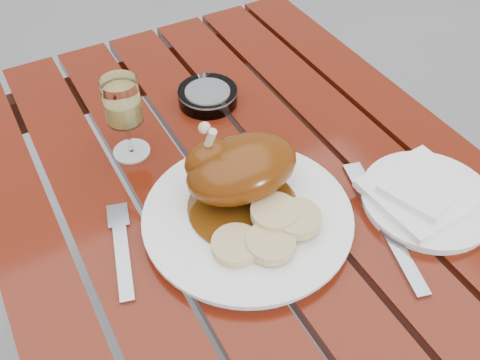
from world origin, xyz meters
name	(u,v)px	position (x,y,z in m)	size (l,w,h in m)	color
table	(261,329)	(0.00, 0.00, 0.38)	(0.80, 1.20, 0.75)	#64190B
dinner_plate	(248,218)	(-0.04, -0.01, 0.76)	(0.32, 0.32, 0.02)	white
roast_duck	(238,169)	(-0.03, 0.04, 0.82)	(0.19, 0.18, 0.13)	#4E2809
bread_dumplings	(270,230)	(-0.03, -0.06, 0.78)	(0.17, 0.11, 0.03)	tan
wine_glass	(125,119)	(-0.14, 0.23, 0.83)	(0.06, 0.06, 0.15)	tan
side_plate	(427,200)	(0.23, -0.11, 0.76)	(0.21, 0.21, 0.02)	white
napkin	(421,192)	(0.22, -0.10, 0.77)	(0.15, 0.14, 0.01)	white
ashtray	(208,96)	(0.04, 0.29, 0.76)	(0.11, 0.11, 0.03)	#B2B7BC
fork	(122,254)	(-0.23, 0.03, 0.75)	(0.02, 0.17, 0.01)	gray
knife	(389,233)	(0.14, -0.13, 0.75)	(0.02, 0.23, 0.01)	gray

